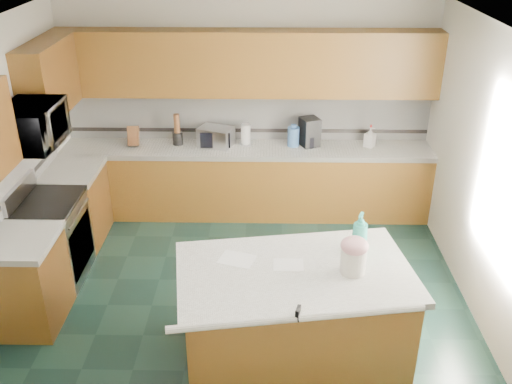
{
  "coord_description": "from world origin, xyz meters",
  "views": [
    {
      "loc": [
        0.25,
        -4.61,
        3.61
      ],
      "look_at": [
        0.15,
        0.35,
        1.12
      ],
      "focal_mm": 40.0,
      "sensor_mm": 36.0,
      "label": 1
    }
  ],
  "objects_px": {
    "knife_block": "(133,136)",
    "coffee_maker": "(310,132)",
    "toaster_oven": "(216,137)",
    "island_top": "(295,273)",
    "soap_bottle_island": "(360,233)",
    "island_base": "(293,317)",
    "treat_jar": "(353,261)"
  },
  "relations": [
    {
      "from": "knife_block",
      "to": "coffee_maker",
      "type": "xyz_separation_m",
      "value": [
        2.21,
        0.03,
        0.06
      ]
    },
    {
      "from": "treat_jar",
      "to": "soap_bottle_island",
      "type": "distance_m",
      "value": 0.33
    },
    {
      "from": "treat_jar",
      "to": "soap_bottle_island",
      "type": "relative_size",
      "value": 0.57
    },
    {
      "from": "toaster_oven",
      "to": "coffee_maker",
      "type": "height_order",
      "value": "coffee_maker"
    },
    {
      "from": "toaster_oven",
      "to": "island_top",
      "type": "bearing_deg",
      "value": -50.3
    },
    {
      "from": "soap_bottle_island",
      "to": "coffee_maker",
      "type": "relative_size",
      "value": 1.06
    },
    {
      "from": "knife_block",
      "to": "island_top",
      "type": "bearing_deg",
      "value": -58.36
    },
    {
      "from": "knife_block",
      "to": "coffee_maker",
      "type": "height_order",
      "value": "coffee_maker"
    },
    {
      "from": "island_top",
      "to": "soap_bottle_island",
      "type": "distance_m",
      "value": 0.67
    },
    {
      "from": "soap_bottle_island",
      "to": "coffee_maker",
      "type": "height_order",
      "value": "soap_bottle_island"
    },
    {
      "from": "soap_bottle_island",
      "to": "coffee_maker",
      "type": "bearing_deg",
      "value": 120.31
    },
    {
      "from": "island_top",
      "to": "coffee_maker",
      "type": "xyz_separation_m",
      "value": [
        0.29,
        2.77,
        0.21
      ]
    },
    {
      "from": "island_base",
      "to": "island_top",
      "type": "distance_m",
      "value": 0.46
    },
    {
      "from": "island_top",
      "to": "coffee_maker",
      "type": "distance_m",
      "value": 2.79
    },
    {
      "from": "island_top",
      "to": "knife_block",
      "type": "height_order",
      "value": "knife_block"
    },
    {
      "from": "soap_bottle_island",
      "to": "toaster_oven",
      "type": "relative_size",
      "value": 0.93
    },
    {
      "from": "knife_block",
      "to": "toaster_oven",
      "type": "bearing_deg",
      "value": -3.32
    },
    {
      "from": "toaster_oven",
      "to": "coffee_maker",
      "type": "bearing_deg",
      "value": 23.38
    },
    {
      "from": "treat_jar",
      "to": "soap_bottle_island",
      "type": "xyz_separation_m",
      "value": [
        0.09,
        0.31,
        0.08
      ]
    },
    {
      "from": "island_top",
      "to": "island_base",
      "type": "bearing_deg",
      "value": -8.91
    },
    {
      "from": "treat_jar",
      "to": "coffee_maker",
      "type": "relative_size",
      "value": 0.61
    },
    {
      "from": "island_base",
      "to": "toaster_oven",
      "type": "height_order",
      "value": "toaster_oven"
    },
    {
      "from": "island_top",
      "to": "coffee_maker",
      "type": "relative_size",
      "value": 5.43
    },
    {
      "from": "island_base",
      "to": "treat_jar",
      "type": "bearing_deg",
      "value": -10.29
    },
    {
      "from": "island_base",
      "to": "knife_block",
      "type": "height_order",
      "value": "knife_block"
    },
    {
      "from": "island_base",
      "to": "toaster_oven",
      "type": "relative_size",
      "value": 4.51
    },
    {
      "from": "island_top",
      "to": "coffee_maker",
      "type": "bearing_deg",
      "value": 75.12
    },
    {
      "from": "island_top",
      "to": "toaster_oven",
      "type": "bearing_deg",
      "value": 98.87
    },
    {
      "from": "island_top",
      "to": "soap_bottle_island",
      "type": "xyz_separation_m",
      "value": [
        0.56,
        0.3,
        0.22
      ]
    },
    {
      "from": "soap_bottle_island",
      "to": "toaster_oven",
      "type": "height_order",
      "value": "soap_bottle_island"
    },
    {
      "from": "island_top",
      "to": "toaster_oven",
      "type": "xyz_separation_m",
      "value": [
        -0.88,
        2.74,
        0.15
      ]
    },
    {
      "from": "knife_block",
      "to": "toaster_oven",
      "type": "relative_size",
      "value": 0.59
    }
  ]
}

